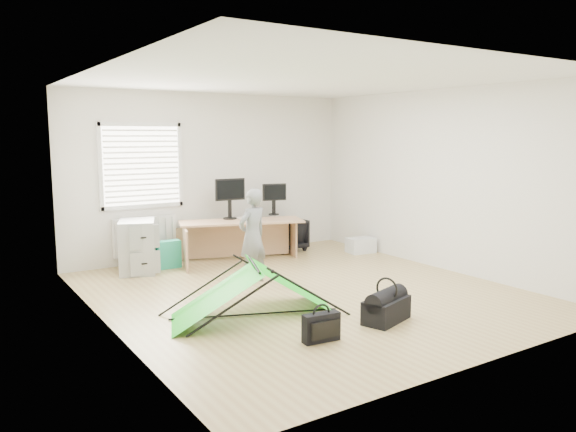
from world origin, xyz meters
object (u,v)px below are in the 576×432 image
monitor_right (274,203)px  office_chair (286,234)px  person (253,236)px  kite (254,290)px  monitor_left (230,204)px  thermos (254,209)px  desk (242,241)px  filing_cabinet (137,246)px  laptop_bag (321,327)px  storage_crate (361,245)px  duffel_bag (386,310)px

monitor_right → office_chair: monitor_right is taller
person → kite: bearing=45.0°
monitor_left → person: bearing=-102.1°
monitor_right → thermos: 0.39m
desk → filing_cabinet: 1.65m
monitor_left → monitor_right: bearing=4.2°
office_chair → desk: bearing=16.4°
desk → laptop_bag: bearing=-88.2°
office_chair → filing_cabinet: bearing=1.2°
thermos → storage_crate: size_ratio=0.56×
filing_cabinet → office_chair: 2.71m
filing_cabinet → person: (1.14, -1.44, 0.26)m
monitor_left → storage_crate: monitor_left is taller
person → duffel_bag: size_ratio=2.21×
desk → duffel_bag: (-0.07, -3.46, -0.20)m
desk → person: (-0.49, -1.24, 0.32)m
person → storage_crate: 2.70m
laptop_bag → duffel_bag: laptop_bag is taller
office_chair → laptop_bag: size_ratio=1.62×
thermos → kite: thermos is taller
office_chair → storage_crate: size_ratio=1.36×
thermos → person: person is taller
desk → kite: size_ratio=1.03×
duffel_bag → desk: bearing=70.2°
office_chair → thermos: bearing=5.0°
thermos → filing_cabinet: bearing=-177.8°
office_chair → storage_crate: bearing=136.3°
kite → storage_crate: (3.24, 1.99, -0.17)m
person → laptop_bag: 2.43m
laptop_bag → filing_cabinet: bearing=104.9°
filing_cabinet → duffel_bag: 3.99m
kite → duffel_bag: bearing=-19.7°
filing_cabinet → thermos: size_ratio=3.06×
laptop_bag → monitor_left: bearing=81.7°
desk → duffel_bag: 3.47m
kite → thermos: bearing=81.8°
monitor_right → person: person is taller
office_chair → duffel_bag: (-1.14, -3.82, -0.15)m
filing_cabinet → monitor_right: bearing=22.0°
filing_cabinet → storage_crate: 3.77m
desk → person: 1.37m
filing_cabinet → thermos: thermos is taller
person → laptop_bag: bearing=60.7°
desk → office_chair: desk is taller
monitor_right → laptop_bag: size_ratio=1.07×
office_chair → laptop_bag: (-2.09, -3.92, -0.14)m
filing_cabinet → person: bearing=-31.1°
thermos → duffel_bag: (-0.46, -3.73, -0.66)m
monitor_right → person: (-1.26, -1.50, -0.21)m
monitor_left → storage_crate: bearing=-16.3°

